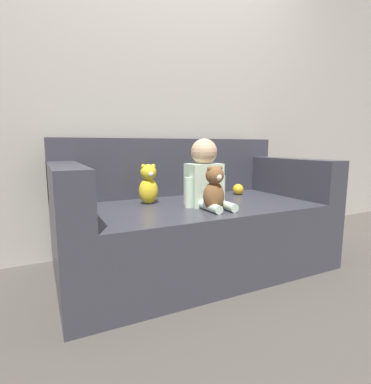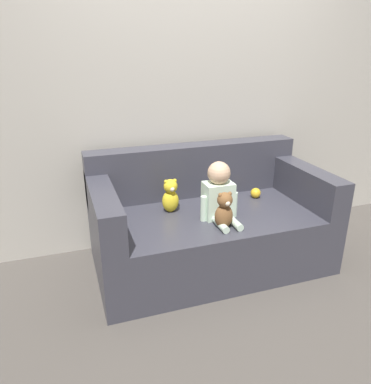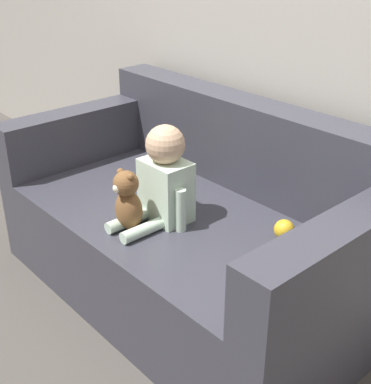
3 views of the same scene
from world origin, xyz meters
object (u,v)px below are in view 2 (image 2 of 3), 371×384
at_px(person_baby, 219,194).
at_px(toy_ball, 256,193).
at_px(couch, 208,224).
at_px(plush_toy_side, 170,196).
at_px(teddy_bear_brown, 224,210).

bearing_deg(person_baby, toy_ball, 29.83).
distance_m(person_baby, toy_ball, 0.52).
distance_m(couch, plush_toy_side, 0.38).
relative_size(person_baby, plush_toy_side, 1.62).
bearing_deg(toy_ball, teddy_bear_brown, -138.76).
bearing_deg(teddy_bear_brown, person_baby, 78.94).
xyz_separation_m(person_baby, teddy_bear_brown, (-0.03, -0.16, -0.05)).
relative_size(person_baby, teddy_bear_brown, 1.59).
xyz_separation_m(couch, toy_ball, (0.45, 0.08, 0.17)).
relative_size(person_baby, toy_ball, 5.06).
bearing_deg(teddy_bear_brown, plush_toy_side, 125.05).
xyz_separation_m(teddy_bear_brown, toy_ball, (0.47, 0.41, -0.09)).
height_order(teddy_bear_brown, plush_toy_side, teddy_bear_brown).
relative_size(couch, plush_toy_side, 6.76).
bearing_deg(plush_toy_side, toy_ball, 3.15).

